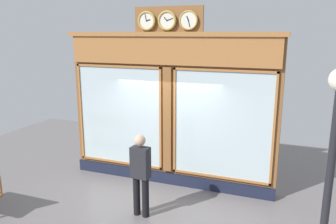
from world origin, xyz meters
TOP-DOWN VIEW (x-y plane):
  - shop_facade at (0.00, -0.12)m, footprint 5.11×0.42m
  - pedestrian at (-0.02, 1.58)m, footprint 0.38×0.25m
  - street_lamp at (-3.20, 2.76)m, footprint 0.28×0.28m

SIDE VIEW (x-z plane):
  - pedestrian at x=-0.02m, z-range 0.09..1.78m
  - shop_facade at x=0.00m, z-range -0.24..3.91m
  - street_lamp at x=-3.20m, z-range 0.55..3.73m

